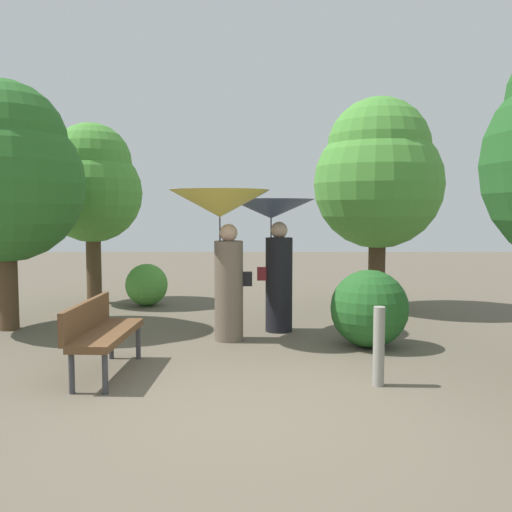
# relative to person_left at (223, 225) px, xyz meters

# --- Properties ---
(ground_plane) EXTENTS (40.00, 40.00, 0.00)m
(ground_plane) POSITION_rel_person_left_xyz_m (0.46, -2.84, -1.65)
(ground_plane) COLOR brown
(person_left) EXTENTS (1.41, 1.41, 2.13)m
(person_left) POSITION_rel_person_left_xyz_m (0.00, 0.00, 0.00)
(person_left) COLOR #6B5B4C
(person_left) RESTS_ON ground
(person_right) EXTENTS (1.31, 1.31, 2.02)m
(person_right) POSITION_rel_person_left_xyz_m (0.75, 0.60, -0.15)
(person_right) COLOR black
(person_right) RESTS_ON ground
(park_bench) EXTENTS (0.55, 1.52, 0.83)m
(park_bench) POSITION_rel_person_left_xyz_m (-1.27, -1.67, -1.13)
(park_bench) COLOR #38383D
(park_bench) RESTS_ON ground
(tree_near_left) EXTENTS (1.95, 1.95, 3.56)m
(tree_near_left) POSITION_rel_person_left_xyz_m (-2.76, 3.22, 0.73)
(tree_near_left) COLOR #4C3823
(tree_near_left) RESTS_ON ground
(tree_near_right) EXTENTS (2.37, 2.37, 3.90)m
(tree_near_right) POSITION_rel_person_left_xyz_m (2.72, 2.46, 0.88)
(tree_near_right) COLOR #42301E
(tree_near_right) RESTS_ON ground
(tree_mid_left) EXTENTS (2.40, 2.40, 3.82)m
(tree_mid_left) POSITION_rel_person_left_xyz_m (-3.36, 0.73, 0.80)
(tree_mid_left) COLOR #4C3823
(tree_mid_left) RESTS_ON ground
(bush_path_left) EXTENTS (1.05, 1.05, 1.05)m
(bush_path_left) POSITION_rel_person_left_xyz_m (2.01, -0.39, -1.12)
(bush_path_left) COLOR #235B23
(bush_path_left) RESTS_ON ground
(bush_path_right) EXTENTS (0.82, 0.82, 0.82)m
(bush_path_right) POSITION_rel_person_left_xyz_m (-1.65, 2.91, -1.24)
(bush_path_right) COLOR #4C9338
(bush_path_right) RESTS_ON ground
(path_marker_post) EXTENTS (0.12, 0.12, 0.84)m
(path_marker_post) POSITION_rel_person_left_xyz_m (1.77, -2.08, -1.23)
(path_marker_post) COLOR gray
(path_marker_post) RESTS_ON ground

